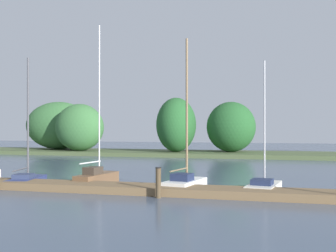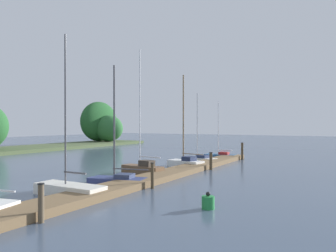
# 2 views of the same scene
# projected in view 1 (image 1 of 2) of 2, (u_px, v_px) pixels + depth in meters

# --- Properties ---
(dock_pier) EXTENTS (25.86, 1.80, 0.35)m
(dock_pier) POSITION_uv_depth(u_px,v_px,m) (88.00, 187.00, 19.69)
(dock_pier) COLOR brown
(dock_pier) RESTS_ON ground
(far_shore) EXTENTS (59.29, 8.00, 7.12)m
(far_shore) POSITION_uv_depth(u_px,v_px,m) (212.00, 130.00, 44.68)
(far_shore) COLOR #4C5B38
(far_shore) RESTS_ON ground
(sailboat_2) EXTENTS (1.86, 3.54, 6.63)m
(sailboat_2) POSITION_uv_depth(u_px,v_px,m) (27.00, 177.00, 21.96)
(sailboat_2) COLOR navy
(sailboat_2) RESTS_ON ground
(sailboat_3) EXTENTS (1.32, 3.31, 8.29)m
(sailboat_3) POSITION_uv_depth(u_px,v_px,m) (98.00, 176.00, 21.80)
(sailboat_3) COLOR brown
(sailboat_3) RESTS_ON ground
(sailboat_4) EXTENTS (1.66, 3.29, 7.18)m
(sailboat_4) POSITION_uv_depth(u_px,v_px,m) (186.00, 181.00, 19.81)
(sailboat_4) COLOR white
(sailboat_4) RESTS_ON ground
(sailboat_5) EXTENTS (1.63, 3.31, 6.04)m
(sailboat_5) POSITION_uv_depth(u_px,v_px,m) (264.00, 186.00, 19.30)
(sailboat_5) COLOR silver
(sailboat_5) RESTS_ON ground
(mooring_piling_2) EXTENTS (0.25, 0.25, 1.29)m
(mooring_piling_2) POSITION_uv_depth(u_px,v_px,m) (158.00, 182.00, 17.60)
(mooring_piling_2) COLOR #4C3D28
(mooring_piling_2) RESTS_ON ground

